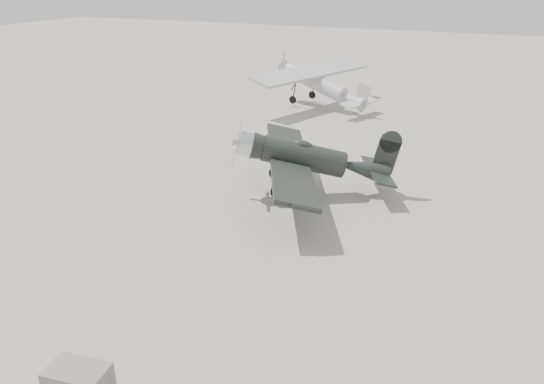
% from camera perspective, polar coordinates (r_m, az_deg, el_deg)
% --- Properties ---
extents(ground, '(160.00, 160.00, 0.00)m').
position_cam_1_polar(ground, '(20.78, -3.55, -5.47)').
color(ground, '#9D968B').
rests_on(ground, ground).
extents(lowwing_monoplane, '(8.07, 10.23, 3.41)m').
position_cam_1_polar(lowwing_monoplane, '(24.46, 4.23, 3.61)').
color(lowwing_monoplane, black).
rests_on(lowwing_monoplane, ground).
extents(highwing_monoplane, '(8.44, 11.66, 3.34)m').
position_cam_1_polar(highwing_monoplane, '(41.05, 5.01, 11.92)').
color(highwing_monoplane, '#AEB0B3').
rests_on(highwing_monoplane, ground).
extents(equipment_block, '(1.61, 1.12, 0.75)m').
position_cam_1_polar(equipment_block, '(14.84, -20.11, -18.52)').
color(equipment_block, slate).
rests_on(equipment_block, ground).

